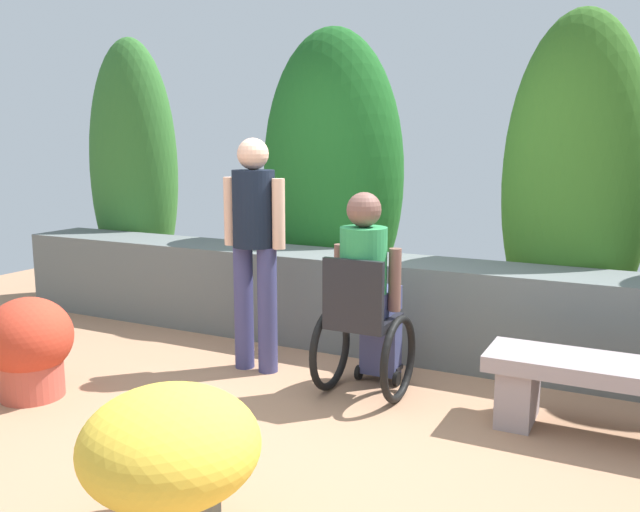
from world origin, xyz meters
name	(u,v)px	position (x,y,z in m)	size (l,w,h in m)	color
ground_plane	(297,416)	(0.00, 0.00, 0.00)	(10.70, 10.70, 0.00)	#A4785A
stone_retaining_wall	(386,305)	(0.00, 1.47, 0.37)	(7.21, 0.59, 0.74)	slate
hedge_backdrop	(436,176)	(0.16, 2.16, 1.35)	(7.11, 0.97, 2.82)	#326D2B
stone_bench	(620,390)	(1.74, 0.54, 0.29)	(1.45, 0.44, 0.44)	gray
person_in_wheelchair	(366,301)	(0.22, 0.54, 0.62)	(0.53, 0.66, 1.33)	black
person_standing_companion	(254,239)	(-0.67, 0.61, 0.96)	(0.49, 0.30, 1.66)	#3D3E6F
flower_pot_terracotta_by_wall	(30,346)	(-1.68, -0.50, 0.34)	(0.55, 0.55, 0.66)	#BF4E40
flower_pot_red_accent	(171,456)	(0.18, -1.37, 0.39)	(0.73, 0.73, 0.67)	#525A58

